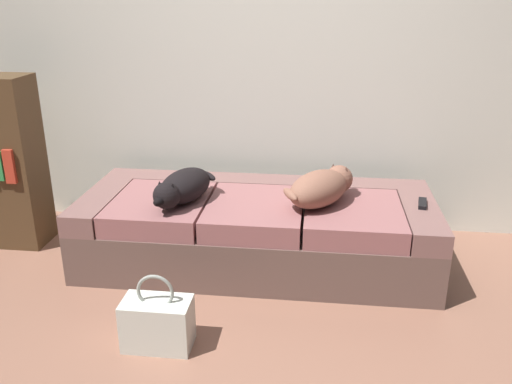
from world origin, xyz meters
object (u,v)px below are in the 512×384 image
(dog_tan, at_px, (322,187))
(tv_remote, at_px, (422,203))
(couch, at_px, (257,230))
(handbag, at_px, (158,322))
(dog_dark, at_px, (182,187))

(dog_tan, distance_m, tv_remote, 0.58)
(couch, xyz_separation_m, dog_tan, (0.38, -0.06, 0.32))
(dog_tan, height_order, handbag, dog_tan)
(couch, relative_size, dog_tan, 3.89)
(dog_dark, xyz_separation_m, dog_tan, (0.80, 0.08, 0.01))
(couch, bearing_deg, tv_remote, -1.07)
(dog_dark, xyz_separation_m, tv_remote, (1.37, 0.12, -0.08))
(couch, xyz_separation_m, handbag, (-0.36, -0.90, -0.09))
(dog_dark, bearing_deg, tv_remote, 5.04)
(tv_remote, bearing_deg, dog_dark, -165.38)
(tv_remote, bearing_deg, dog_tan, -166.36)
(dog_dark, height_order, dog_tan, dog_tan)
(dog_tan, xyz_separation_m, tv_remote, (0.57, 0.04, -0.09))
(couch, distance_m, tv_remote, 0.98)
(dog_dark, height_order, tv_remote, dog_dark)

